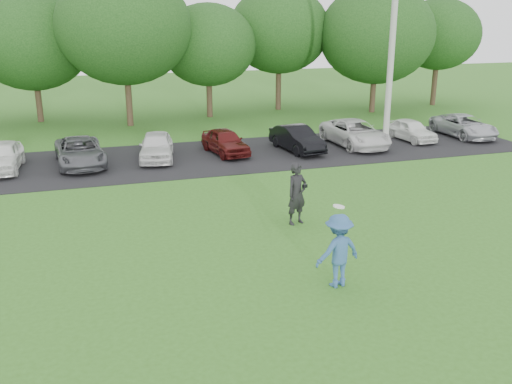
# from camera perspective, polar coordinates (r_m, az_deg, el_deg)

# --- Properties ---
(ground) EXTENTS (100.00, 100.00, 0.00)m
(ground) POSITION_cam_1_polar(r_m,az_deg,el_deg) (14.00, 4.28, -9.28)
(ground) COLOR #33661D
(ground) RESTS_ON ground
(parking_lot) EXTENTS (32.00, 6.50, 0.03)m
(parking_lot) POSITION_cam_1_polar(r_m,az_deg,el_deg) (25.80, -6.24, 3.42)
(parking_lot) COLOR black
(parking_lot) RESTS_ON ground
(utility_pole) EXTENTS (0.28, 0.28, 10.02)m
(utility_pole) POSITION_cam_1_polar(r_m,az_deg,el_deg) (27.20, 13.47, 14.45)
(utility_pole) COLOR #A4A49F
(utility_pole) RESTS_ON ground
(frisbee_player) EXTENTS (1.27, 0.87, 2.15)m
(frisbee_player) POSITION_cam_1_polar(r_m,az_deg,el_deg) (13.71, 8.22, -5.81)
(frisbee_player) COLOR #31598C
(frisbee_player) RESTS_ON ground
(camera_bystander) EXTENTS (0.82, 0.68, 1.94)m
(camera_bystander) POSITION_cam_1_polar(r_m,az_deg,el_deg) (17.53, 4.11, -0.17)
(camera_bystander) COLOR black
(camera_bystander) RESTS_ON ground
(parked_cars) EXTENTS (30.70, 4.52, 1.23)m
(parked_cars) POSITION_cam_1_polar(r_m,az_deg,el_deg) (25.99, -4.39, 4.93)
(parked_cars) COLOR white
(parked_cars) RESTS_ON parking_lot
(tree_row) EXTENTS (42.39, 9.85, 8.64)m
(tree_row) POSITION_cam_1_polar(r_m,az_deg,el_deg) (34.92, -7.21, 15.23)
(tree_row) COLOR #38281C
(tree_row) RESTS_ON ground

